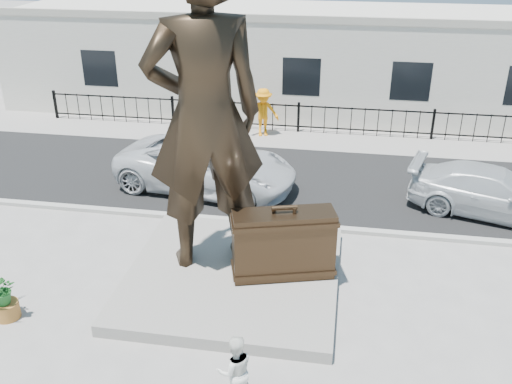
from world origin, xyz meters
The scene contains 15 objects.
ground centered at (0.00, 0.00, 0.00)m, with size 100.00×100.00×0.00m, color #9E9991.
street centered at (0.00, 8.00, 0.01)m, with size 40.00×7.00×0.01m, color black.
curb centered at (0.00, 4.50, 0.06)m, with size 40.00×0.25×0.12m, color #A5A399.
far_sidewalk centered at (0.00, 12.00, 0.01)m, with size 40.00×2.50×0.02m, color #9E9991.
plinth centered at (-0.50, 1.50, 0.15)m, with size 5.20×5.20×0.30m, color gray.
fence centered at (0.00, 12.80, 0.60)m, with size 22.00×0.10×1.20m, color black.
building centered at (0.00, 17.00, 2.20)m, with size 28.00×7.00×4.40m, color silver.
statue centered at (-1.21, 2.02, 4.13)m, with size 2.80×1.84×7.67m, color black.
suitcase centered at (0.74, 1.59, 1.16)m, with size 2.43×0.77×1.71m, color #312214.
tourist centered at (0.34, -2.33, 0.74)m, with size 0.72×0.56×1.47m, color white.
car_white centered at (-2.47, 6.73, 0.84)m, with size 2.77×6.00×1.67m, color silver.
car_silver centered at (6.57, 6.38, 0.73)m, with size 2.02×4.97×1.44m, color silver.
worker centered at (-1.40, 12.10, 1.02)m, with size 1.29×0.74×2.00m, color orange.
planter centered at (-5.30, -0.76, 0.20)m, with size 0.56×0.56×0.40m, color #AE6E2E.
shrub centered at (-5.30, -0.76, 0.76)m, with size 0.65×0.56×0.72m, color #1F6023.
Camera 1 is at (2.05, -10.19, 8.28)m, focal length 40.00 mm.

